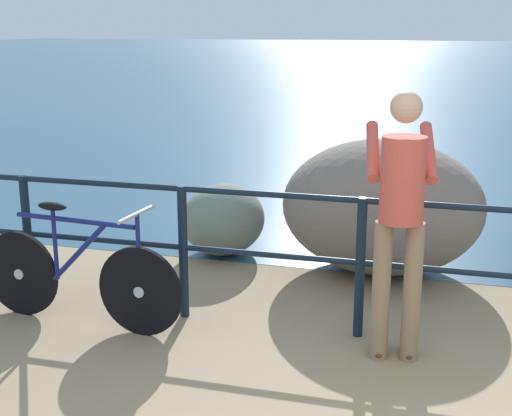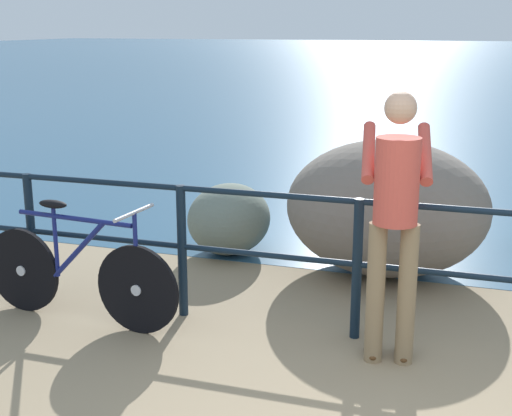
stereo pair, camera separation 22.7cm
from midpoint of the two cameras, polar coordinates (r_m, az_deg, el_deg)
name	(u,v)px [view 2 (the right image)]	position (r m, az deg, el deg)	size (l,w,h in m)	color
ground_plane	(484,99)	(22.79, 18.13, 8.31)	(120.00, 120.00, 0.10)	#937F60
sea_surface	(490,57)	(51.05, 18.39, 11.46)	(120.00, 90.00, 0.01)	#2D5675
promenade_railing	(457,262)	(4.94, 17.08, -4.20)	(9.36, 0.07, 1.02)	black
bicycle	(78,272)	(5.41, -12.94, -5.03)	(1.70, 0.48, 0.92)	black
person_at_railing	(395,216)	(4.59, 12.49, -0.66)	(0.52, 0.66, 1.78)	#8C7251
breakwater_boulder_main	(387,208)	(6.39, 11.46, 0.03)	(1.79, 1.54, 1.19)	slate
breakwater_boulder_left	(229,219)	(6.86, -1.23, -0.88)	(0.79, 0.93, 0.68)	slate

